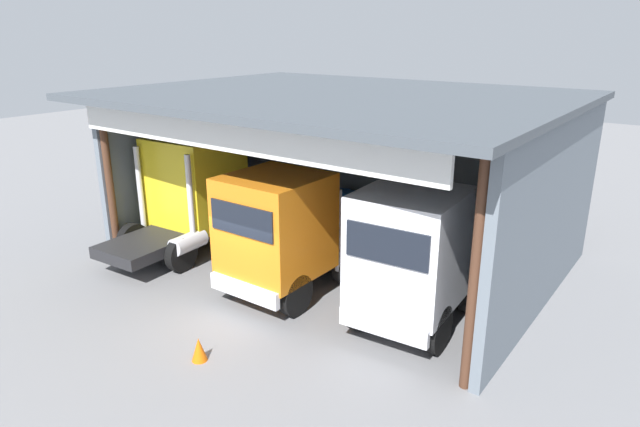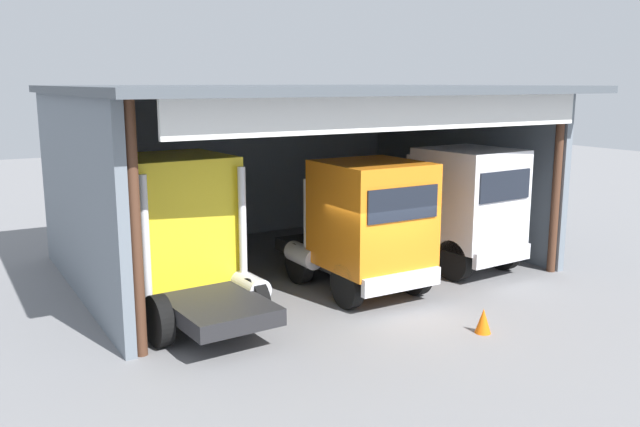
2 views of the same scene
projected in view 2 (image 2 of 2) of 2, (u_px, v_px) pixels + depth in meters
ground_plane at (387, 307)px, 16.48m from camera, size 80.00×80.00×0.00m
workshop_shed at (285, 141)px, 20.28m from camera, size 13.18×10.59×5.37m
truck_yellow_center_bay at (178, 233)px, 15.65m from camera, size 2.90×5.11×3.78m
truck_orange_center_left_bay at (364, 224)px, 17.27m from camera, size 2.59×5.08×3.50m
truck_white_yard_outside at (461, 206)px, 19.53m from camera, size 2.70×5.04×3.59m
oil_drum at (174, 235)px, 22.26m from camera, size 0.58×0.58×0.90m
tool_cart at (185, 235)px, 22.10m from camera, size 0.90×0.60×1.00m
traffic_cone at (483, 321)px, 14.74m from camera, size 0.36×0.36×0.56m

